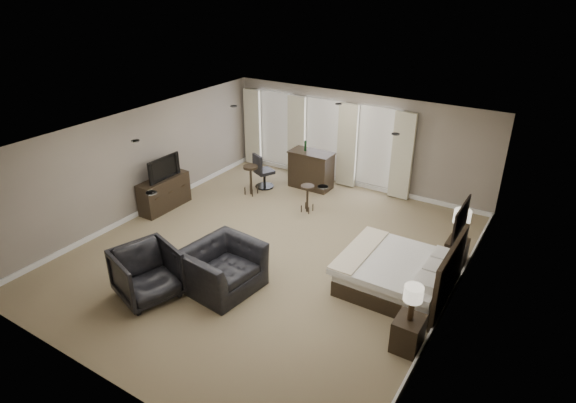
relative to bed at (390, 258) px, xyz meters
The scene contains 16 objects.
room 2.68m from the bed, behind, with size 7.60×8.60×2.64m.
window_bay 5.32m from the bed, 132.57° to the left, with size 5.25×0.20×2.30m.
bed is the anchor object (origin of this frame).
nightstand_near 1.73m from the bed, 58.46° to the right, with size 0.43×0.52×0.57m, color black.
nightstand_far 1.74m from the bed, 58.46° to the left, with size 0.40×0.49×0.54m, color black.
lamp_near 1.72m from the bed, 58.46° to the right, with size 0.30×0.30×0.62m, color beige.
lamp_far 1.72m from the bed, 58.46° to the left, with size 0.33×0.33×0.69m, color beige.
wall_art 1.59m from the bed, ahead, with size 0.04×0.96×0.56m, color slate.
dresser 6.04m from the bed, behind, with size 0.46×1.41×0.82m, color black.
tv 6.04m from the bed, behind, with size 1.00×0.58×0.13m, color black.
armchair_near 3.14m from the bed, 146.59° to the right, with size 1.36×0.88×1.19m, color black.
armchair_far 4.50m from the bed, 143.72° to the right, with size 1.04×0.98×1.07m, color black.
bar_counter 4.81m from the bed, 137.50° to the left, with size 1.20×0.62×1.04m, color black.
bar_stool_left 5.09m from the bed, 156.94° to the left, with size 0.39×0.39×0.82m, color black.
bar_stool_right 3.45m from the bed, 146.71° to the left, with size 0.34×0.34×0.71m, color black.
desk_chair 5.29m from the bed, 151.08° to the left, with size 0.51×0.51×0.99m, color black.
Camera 1 is at (5.01, -7.29, 5.48)m, focal length 30.00 mm.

